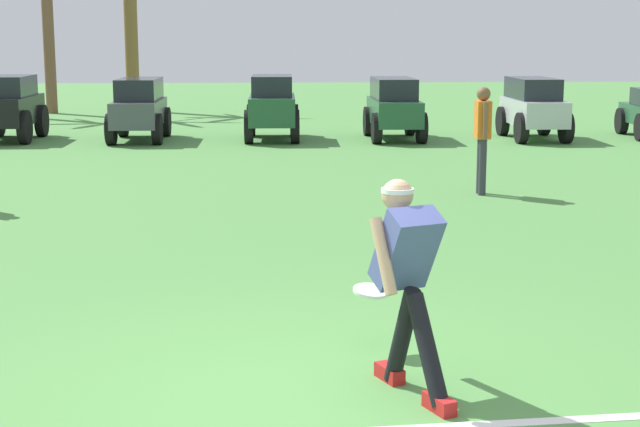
{
  "coord_description": "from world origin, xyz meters",
  "views": [
    {
      "loc": [
        -0.15,
        -5.93,
        2.34
      ],
      "look_at": [
        0.23,
        1.81,
        0.9
      ],
      "focal_mm": 55.0,
      "sensor_mm": 36.0,
      "label": 1
    }
  ],
  "objects_px": {
    "parked_car_slot_c": "(272,106)",
    "palm_tree_right_of_centre": "(130,6)",
    "parked_car_slot_e": "(533,106)",
    "parked_car_slot_b": "(139,107)",
    "parked_car_slot_d": "(394,106)",
    "frisbee_in_flight": "(372,291)",
    "teammate_near_sideline": "(483,130)",
    "parked_car_slot_a": "(10,106)",
    "frisbee_thrower": "(407,274)"
  },
  "relations": [
    {
      "from": "parked_car_slot_c",
      "to": "palm_tree_right_of_centre",
      "type": "bearing_deg",
      "value": 116.77
    },
    {
      "from": "parked_car_slot_e",
      "to": "parked_car_slot_c",
      "type": "bearing_deg",
      "value": 178.27
    },
    {
      "from": "parked_car_slot_b",
      "to": "palm_tree_right_of_centre",
      "type": "relative_size",
      "value": 0.46
    },
    {
      "from": "parked_car_slot_d",
      "to": "frisbee_in_flight",
      "type": "bearing_deg",
      "value": -97.68
    },
    {
      "from": "teammate_near_sideline",
      "to": "parked_car_slot_a",
      "type": "bearing_deg",
      "value": 138.84
    },
    {
      "from": "teammate_near_sideline",
      "to": "parked_car_slot_b",
      "type": "xyz_separation_m",
      "value": [
        -5.93,
        7.51,
        -0.22
      ]
    },
    {
      "from": "parked_car_slot_c",
      "to": "parked_car_slot_e",
      "type": "bearing_deg",
      "value": -1.73
    },
    {
      "from": "parked_car_slot_b",
      "to": "parked_car_slot_c",
      "type": "bearing_deg",
      "value": 0.21
    },
    {
      "from": "palm_tree_right_of_centre",
      "to": "parked_car_slot_a",
      "type": "bearing_deg",
      "value": -100.73
    },
    {
      "from": "teammate_near_sideline",
      "to": "parked_car_slot_e",
      "type": "relative_size",
      "value": 0.65
    },
    {
      "from": "parked_car_slot_b",
      "to": "parked_car_slot_d",
      "type": "height_order",
      "value": "same"
    },
    {
      "from": "parked_car_slot_b",
      "to": "palm_tree_right_of_centre",
      "type": "height_order",
      "value": "palm_tree_right_of_centre"
    },
    {
      "from": "parked_car_slot_c",
      "to": "parked_car_slot_e",
      "type": "distance_m",
      "value": 5.75
    },
    {
      "from": "parked_car_slot_a",
      "to": "frisbee_thrower",
      "type": "bearing_deg",
      "value": -67.05
    },
    {
      "from": "frisbee_thrower",
      "to": "palm_tree_right_of_centre",
      "type": "height_order",
      "value": "palm_tree_right_of_centre"
    },
    {
      "from": "parked_car_slot_d",
      "to": "parked_car_slot_e",
      "type": "relative_size",
      "value": 1.0
    },
    {
      "from": "palm_tree_right_of_centre",
      "to": "parked_car_slot_c",
      "type": "bearing_deg",
      "value": -63.23
    },
    {
      "from": "frisbee_in_flight",
      "to": "parked_car_slot_a",
      "type": "xyz_separation_m",
      "value": [
        -6.42,
        14.66,
        0.29
      ]
    },
    {
      "from": "parked_car_slot_c",
      "to": "teammate_near_sideline",
      "type": "bearing_deg",
      "value": -68.01
    },
    {
      "from": "teammate_near_sideline",
      "to": "parked_car_slot_d",
      "type": "height_order",
      "value": "teammate_near_sideline"
    },
    {
      "from": "frisbee_thrower",
      "to": "palm_tree_right_of_centre",
      "type": "xyz_separation_m",
      "value": [
        -5.02,
        23.62,
        2.29
      ]
    },
    {
      "from": "teammate_near_sideline",
      "to": "palm_tree_right_of_centre",
      "type": "xyz_separation_m",
      "value": [
        -7.2,
        15.77,
        2.14
      ]
    },
    {
      "from": "frisbee_in_flight",
      "to": "parked_car_slot_e",
      "type": "xyz_separation_m",
      "value": [
        5.02,
        14.37,
        0.27
      ]
    },
    {
      "from": "teammate_near_sideline",
      "to": "parked_car_slot_c",
      "type": "relative_size",
      "value": 0.66
    },
    {
      "from": "parked_car_slot_a",
      "to": "parked_car_slot_b",
      "type": "relative_size",
      "value": 0.98
    },
    {
      "from": "frisbee_in_flight",
      "to": "parked_car_slot_a",
      "type": "bearing_deg",
      "value": 113.64
    },
    {
      "from": "parked_car_slot_b",
      "to": "parked_car_slot_d",
      "type": "xyz_separation_m",
      "value": [
        5.56,
        -0.05,
        0.0
      ]
    },
    {
      "from": "parked_car_slot_a",
      "to": "teammate_near_sideline",
      "type": "bearing_deg",
      "value": -41.16
    },
    {
      "from": "palm_tree_right_of_centre",
      "to": "frisbee_thrower",
      "type": "bearing_deg",
      "value": -78.0
    },
    {
      "from": "parked_car_slot_e",
      "to": "palm_tree_right_of_centre",
      "type": "bearing_deg",
      "value": 139.63
    },
    {
      "from": "parked_car_slot_c",
      "to": "parked_car_slot_d",
      "type": "relative_size",
      "value": 0.98
    },
    {
      "from": "parked_car_slot_a",
      "to": "frisbee_in_flight",
      "type": "bearing_deg",
      "value": -66.36
    },
    {
      "from": "frisbee_thrower",
      "to": "parked_car_slot_c",
      "type": "height_order",
      "value": "parked_car_slot_c"
    },
    {
      "from": "parked_car_slot_b",
      "to": "parked_car_slot_c",
      "type": "xyz_separation_m",
      "value": [
        2.89,
        0.01,
        0.02
      ]
    },
    {
      "from": "parked_car_slot_e",
      "to": "parked_car_slot_b",
      "type": "bearing_deg",
      "value": 178.92
    },
    {
      "from": "parked_car_slot_d",
      "to": "teammate_near_sideline",
      "type": "bearing_deg",
      "value": -87.21
    },
    {
      "from": "frisbee_in_flight",
      "to": "teammate_near_sideline",
      "type": "relative_size",
      "value": 0.25
    },
    {
      "from": "parked_car_slot_e",
      "to": "frisbee_in_flight",
      "type": "bearing_deg",
      "value": -109.27
    },
    {
      "from": "parked_car_slot_a",
      "to": "parked_car_slot_b",
      "type": "bearing_deg",
      "value": -2.58
    },
    {
      "from": "palm_tree_right_of_centre",
      "to": "parked_car_slot_e",
      "type": "bearing_deg",
      "value": -40.37
    },
    {
      "from": "frisbee_thrower",
      "to": "parked_car_slot_d",
      "type": "xyz_separation_m",
      "value": [
        1.81,
        15.32,
        -0.07
      ]
    },
    {
      "from": "parked_car_slot_b",
      "to": "palm_tree_right_of_centre",
      "type": "bearing_deg",
      "value": 98.74
    },
    {
      "from": "parked_car_slot_c",
      "to": "parked_car_slot_e",
      "type": "relative_size",
      "value": 0.98
    },
    {
      "from": "parked_car_slot_b",
      "to": "parked_car_slot_d",
      "type": "relative_size",
      "value": 1.0
    },
    {
      "from": "frisbee_thrower",
      "to": "palm_tree_right_of_centre",
      "type": "relative_size",
      "value": 0.27
    },
    {
      "from": "teammate_near_sideline",
      "to": "parked_car_slot_e",
      "type": "height_order",
      "value": "teammate_near_sideline"
    },
    {
      "from": "parked_car_slot_c",
      "to": "frisbee_thrower",
      "type": "bearing_deg",
      "value": -86.79
    },
    {
      "from": "teammate_near_sideline",
      "to": "frisbee_thrower",
      "type": "bearing_deg",
      "value": -105.47
    },
    {
      "from": "frisbee_in_flight",
      "to": "parked_car_slot_d",
      "type": "bearing_deg",
      "value": 82.32
    },
    {
      "from": "frisbee_in_flight",
      "to": "teammate_near_sideline",
      "type": "xyz_separation_m",
      "value": [
        2.32,
        7.02,
        0.48
      ]
    }
  ]
}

